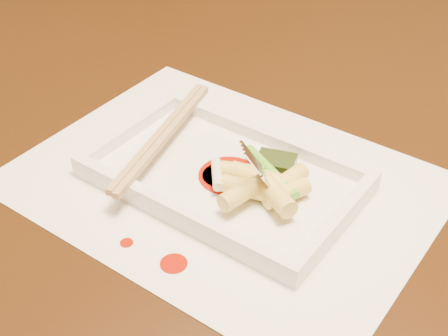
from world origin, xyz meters
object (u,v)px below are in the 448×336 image
Objects in this scene: chopstick_a at (160,134)px; fork at (300,129)px; plate_base at (224,179)px; table at (301,200)px; placemat at (224,183)px.

chopstick_a is 0.16m from fork.
fork is (0.15, 0.02, 0.06)m from chopstick_a.
plate_base is 0.11m from fork.
table is 3.50× the size of placemat.
placemat is 0.00m from plate_base.
plate_base is (-0.00, 0.00, 0.00)m from placemat.
plate_base reaches higher than placemat.
plate_base is 1.86× the size of fork.
fork is at bearing 14.42° from placemat.
chopstick_a is (-0.08, 0.00, 0.02)m from plate_base.
fork is (0.05, -0.11, 0.18)m from table.
placemat is at bearing -165.58° from fork.
fork reaches higher than placemat.
table is 0.22m from fork.
placemat is 2.86× the size of fork.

